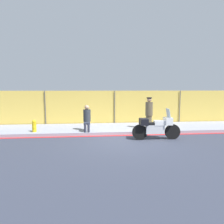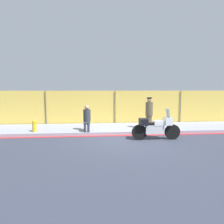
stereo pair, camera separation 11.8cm
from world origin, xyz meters
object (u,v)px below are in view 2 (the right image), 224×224
at_px(motorcycle, 156,127).
at_px(officer_standing, 149,113).
at_px(person_seated_on_curb, 87,117).
at_px(fire_hydrant, 34,126).

distance_m(motorcycle, officer_standing, 1.79).
bearing_deg(motorcycle, officer_standing, 86.30).
xyz_separation_m(motorcycle, person_seated_on_curb, (-3.26, 1.50, 0.33)).
distance_m(motorcycle, fire_hydrant, 6.16).
bearing_deg(motorcycle, person_seated_on_curb, 156.59).
height_order(motorcycle, fire_hydrant, motorcycle).
xyz_separation_m(motorcycle, officer_standing, (0.15, 1.73, 0.47)).
bearing_deg(person_seated_on_curb, motorcycle, -24.67).
bearing_deg(person_seated_on_curb, officer_standing, 3.84).
distance_m(officer_standing, fire_hydrant, 6.15).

